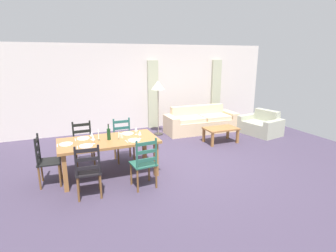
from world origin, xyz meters
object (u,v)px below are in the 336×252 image
Objects in this scene: wine_glass_far_right at (136,129)px; dining_chair_near_left at (88,171)px; couch at (200,122)px; wine_glass_near_left at (93,138)px; coffee_cup_primary at (121,136)px; wine_glass_far_left at (92,134)px; dining_chair_head_west at (46,160)px; dining_chair_near_right at (144,163)px; coffee_table at (221,130)px; armchair_upholstered at (261,126)px; dining_table at (109,144)px; dining_chair_far_left at (83,144)px; wine_bottle at (109,134)px; dining_chair_far_right at (123,140)px; wine_glass_near_right at (140,133)px; standing_lamp at (158,88)px.

dining_chair_near_left is at bearing -140.83° from wine_glass_far_right.
wine_glass_far_right reaches higher than couch.
coffee_cup_primary is at bearing 17.50° from wine_glass_near_left.
wine_glass_far_left is 0.07× the size of couch.
dining_chair_head_west is 10.67× the size of coffee_cup_primary.
dining_chair_near_right is 3.27m from coffee_table.
armchair_upholstered is at bearing 24.49° from dining_chair_near_right.
dining_chair_far_left reaches higher than dining_table.
dining_chair_near_right and dining_chair_far_left have the same top height.
wine_bottle reaches higher than wine_glass_far_left.
wine_glass_near_left is 4.31m from couch.
dining_chair_far_left is (-0.90, 1.55, 0.00)m from dining_chair_near_right.
dining_chair_near_right reaches higher than coffee_table.
dining_chair_far_right reaches higher than wine_glass_far_right.
wine_glass_far_left reaches higher than coffee_cup_primary.
dining_chair_near_left is 0.73m from wine_glass_near_left.
dining_chair_near_left is 5.96× the size of wine_glass_far_left.
dining_chair_near_right is 0.74× the size of armchair_upholstered.
wine_glass_near_right is 0.94m from wine_glass_far_left.
wine_glass_near_left reaches higher than coffee_table.
wine_glass_near_left is (-0.76, -0.88, 0.38)m from dining_chair_far_right.
wine_glass_far_right is 4.47m from armchair_upholstered.
dining_chair_near_left is 0.97m from dining_chair_near_right.
dining_chair_far_right is 5.96× the size of wine_glass_far_left.
standing_lamp reaches higher than couch.
wine_glass_far_right is at bearing 13.84° from wine_bottle.
dining_chair_near_left is 1.00× the size of dining_chair_far_left.
dining_chair_near_right is 5.96× the size of wine_glass_far_right.
dining_chair_far_right is 5.96× the size of wine_glass_far_right.
standing_lamp reaches higher than dining_table.
dining_chair_far_right is at bearing 58.50° from wine_bottle.
wine_glass_near_right is at bearing -0.55° from wine_glass_near_left.
dining_chair_near_left is at bearing -134.20° from coffee_cup_primary.
wine_bottle reaches higher than dining_chair_far_left.
dining_chair_near_left is 0.98m from wine_glass_far_left.
dining_chair_far_right is (0.95, 1.47, 0.00)m from dining_chair_near_left.
coffee_cup_primary is 3.16m from coffee_table.
dining_chair_head_west is at bearing 178.18° from wine_bottle.
dining_chair_near_right is 4.08m from couch.
dining_chair_far_right is 1.22m from wine_glass_near_left.
dining_chair_near_right is at bearing -74.78° from coffee_cup_primary.
dining_table is at bearing 56.71° from dining_chair_near_left.
standing_lamp is (1.33, 2.53, 0.55)m from wine_glass_near_right.
wine_glass_near_right is 0.18× the size of coffee_table.
dining_chair_near_left is at bearing -151.53° from wine_glass_near_right.
dining_chair_head_west is 0.95m from wine_glass_far_left.
dining_chair_near_right is 1.07× the size of coffee_table.
dining_chair_far_left is 1.26m from wine_glass_far_right.
dining_chair_head_west is at bearing -134.80° from dining_chair_far_left.
wine_glass_near_right is at bearing -138.89° from couch.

